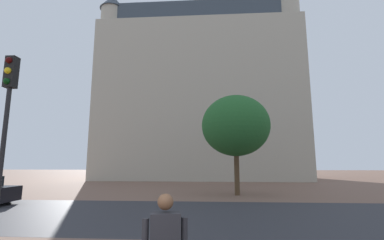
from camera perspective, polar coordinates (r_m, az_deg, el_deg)
ground_plane at (r=12.44m, az=-1.35°, el=-19.05°), size 120.00×120.00×0.00m
street_asphalt_strip at (r=11.56m, az=-1.77°, el=-19.81°), size 120.00×7.23×0.00m
landmark_building at (r=37.33m, az=2.10°, el=5.71°), size 25.68×13.79×34.42m
traffic_light_pole at (r=8.75m, az=-35.28°, el=1.60°), size 0.28×0.34×5.08m
tree_curb_far at (r=18.17m, az=9.44°, el=-1.23°), size 4.62×4.62×6.69m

